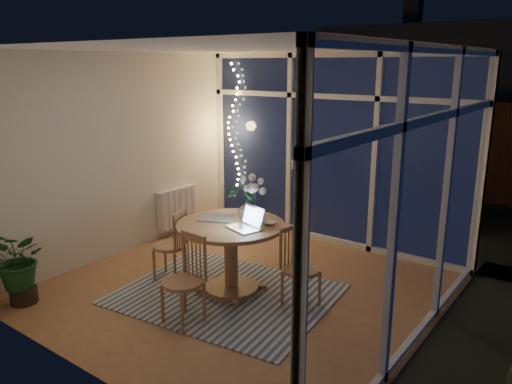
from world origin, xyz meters
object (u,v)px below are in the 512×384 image
dining_table (231,258)px  flower_vase (248,211)px  laptop (243,218)px  chair_left (169,244)px  chair_right (301,268)px  potted_plant (21,269)px  chair_front (182,280)px

dining_table → flower_vase: size_ratio=5.54×
laptop → chair_left: bearing=-157.6°
chair_right → flower_vase: bearing=95.6°
dining_table → potted_plant: (-1.60, -1.51, -0.02)m
dining_table → chair_left: bearing=-168.8°
chair_right → chair_front: bearing=152.7°
chair_front → laptop: 0.90m
chair_left → potted_plant: bearing=-48.6°
dining_table → chair_right: bearing=11.1°
laptop → flower_vase: bearing=136.6°
laptop → chair_right: bearing=37.9°
dining_table → chair_left: chair_left is taller
dining_table → flower_vase: 0.55m
dining_table → chair_right: chair_right is taller
chair_left → dining_table: bearing=83.1°
chair_right → dining_table: bearing=111.0°
laptop → chair_front: bearing=-85.0°
chair_left → flower_vase: size_ratio=4.05×
chair_left → laptop: size_ratio=2.51×
dining_table → laptop: (0.22, -0.06, 0.52)m
chair_left → flower_vase: 1.06m
chair_right → chair_front: (-0.74, -0.97, 0.02)m
dining_table → laptop: laptop is taller
chair_right → chair_left: bearing=111.1°
chair_left → laptop: bearing=77.3°
dining_table → flower_vase: flower_vase is taller
chair_right → laptop: (-0.58, -0.22, 0.49)m
potted_plant → chair_left: bearing=59.5°
laptop → potted_plant: laptop is taller
chair_front → laptop: bearing=81.8°
dining_table → chair_front: 0.81m
dining_table → flower_vase: bearing=72.1°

